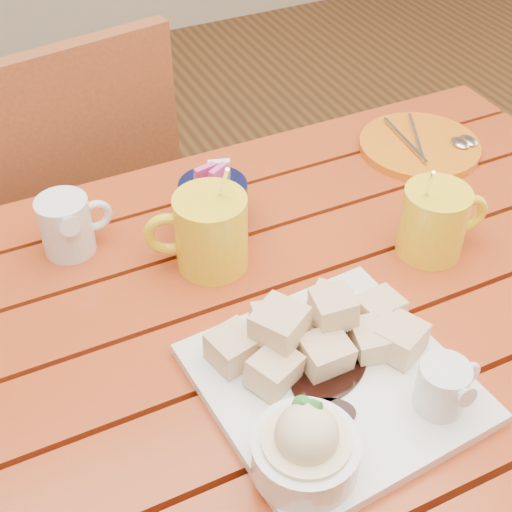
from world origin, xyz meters
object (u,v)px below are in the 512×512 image
table (278,377)px  orange_saucer (421,146)px  dessert_plate (330,385)px  coffee_mug_left (209,231)px  coffee_mug_right (435,220)px  chair_far (56,227)px

table → orange_saucer: (0.39, 0.25, 0.11)m
dessert_plate → orange_saucer: bearing=43.8°
table → coffee_mug_left: (-0.03, 0.14, 0.16)m
table → dessert_plate: bearing=-93.4°
coffee_mug_right → orange_saucer: size_ratio=0.75×
coffee_mug_right → orange_saucer: coffee_mug_right is taller
dessert_plate → orange_saucer: 0.55m
coffee_mug_left → orange_saucer: bearing=35.2°
table → coffee_mug_left: coffee_mug_left is taller
coffee_mug_right → coffee_mug_left: bearing=166.7°
chair_far → orange_saucer: bearing=137.6°
chair_far → table: bearing=96.2°
table → dessert_plate: 0.19m
dessert_plate → table: bearing=86.6°
orange_saucer → chair_far: bearing=147.3°
coffee_mug_left → coffee_mug_right: bearing=0.3°
coffee_mug_right → orange_saucer: 0.26m
table → chair_far: chair_far is taller
table → coffee_mug_right: size_ratio=7.99×
coffee_mug_left → orange_saucer: 0.44m
dessert_plate → coffee_mug_right: 0.31m
table → coffee_mug_right: (0.25, 0.03, 0.16)m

